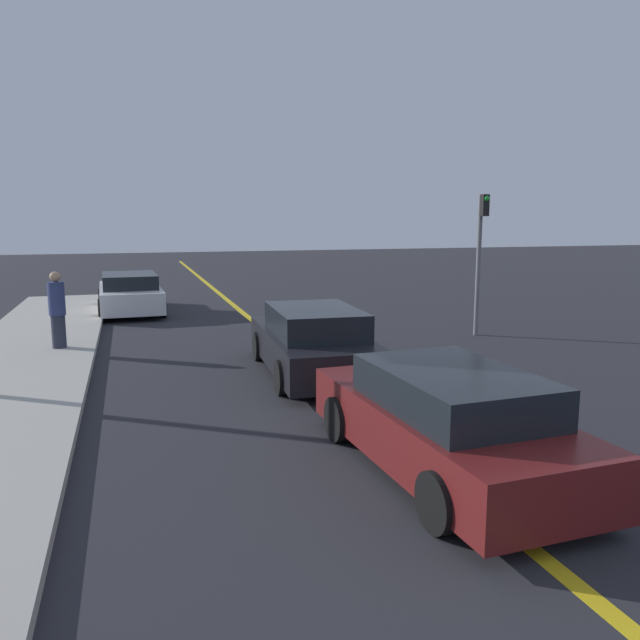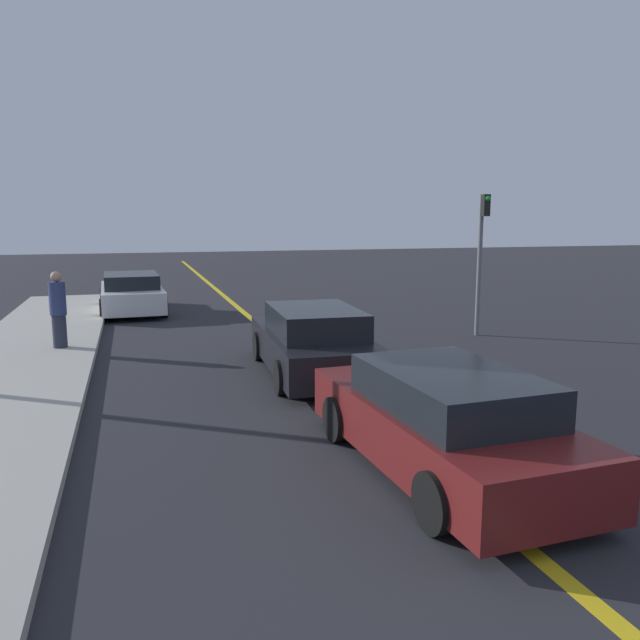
# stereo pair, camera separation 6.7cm
# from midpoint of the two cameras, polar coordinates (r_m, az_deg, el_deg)

# --- Properties ---
(road_center_line) EXTENTS (0.20, 60.00, 0.01)m
(road_center_line) POSITION_cam_midpoint_polar(r_m,az_deg,el_deg) (16.36, -4.49, -1.54)
(road_center_line) COLOR gold
(road_center_line) RESTS_ON ground_plane
(car_ahead_center) EXTENTS (2.04, 4.46, 1.32)m
(car_ahead_center) POSITION_cam_midpoint_polar(r_m,az_deg,el_deg) (7.82, 11.09, -9.06)
(car_ahead_center) COLOR maroon
(car_ahead_center) RESTS_ON ground_plane
(car_far_distant) EXTENTS (2.11, 4.58, 1.35)m
(car_far_distant) POSITION_cam_midpoint_polar(r_m,az_deg,el_deg) (12.37, -0.82, -2.01)
(car_far_distant) COLOR black
(car_far_distant) RESTS_ON ground_plane
(car_parked_left_lot) EXTENTS (2.12, 4.55, 1.30)m
(car_parked_left_lot) POSITION_cam_midpoint_polar(r_m,az_deg,el_deg) (21.29, -17.05, 2.34)
(car_parked_left_lot) COLOR silver
(car_parked_left_lot) RESTS_ON ground_plane
(pedestrian_far_standing) EXTENTS (0.36, 0.36, 1.74)m
(pedestrian_far_standing) POSITION_cam_midpoint_polar(r_m,az_deg,el_deg) (15.28, -23.01, 0.85)
(pedestrian_far_standing) COLOR #282D3D
(pedestrian_far_standing) RESTS_ON sidewalk_left
(traffic_light) EXTENTS (0.18, 0.40, 3.67)m
(traffic_light) POSITION_cam_midpoint_polar(r_m,az_deg,el_deg) (16.76, 14.31, 6.30)
(traffic_light) COLOR slate
(traffic_light) RESTS_ON ground_plane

